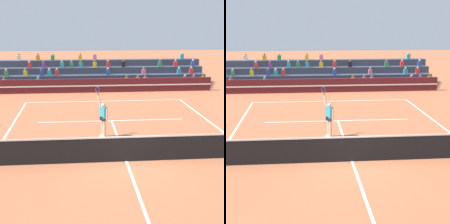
{
  "view_description": "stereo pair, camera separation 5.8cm",
  "coord_description": "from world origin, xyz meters",
  "views": [
    {
      "loc": [
        -1.93,
        -14.13,
        5.5
      ],
      "look_at": [
        -0.2,
        4.01,
        1.1
      ],
      "focal_mm": 60.0,
      "sensor_mm": 36.0,
      "label": 1
    },
    {
      "loc": [
        -1.87,
        -14.14,
        5.5
      ],
      "look_at": [
        -0.2,
        4.01,
        1.1
      ],
      "focal_mm": 60.0,
      "sensor_mm": 36.0,
      "label": 2
    }
  ],
  "objects": [
    {
      "name": "ground_plane",
      "position": [
        0.0,
        0.0,
        0.0
      ],
      "size": [
        120.0,
        120.0,
        0.0
      ],
      "primitive_type": "plane",
      "color": "#AD603D"
    },
    {
      "name": "court_lines",
      "position": [
        0.0,
        0.0,
        0.0
      ],
      "size": [
        11.1,
        23.9,
        0.01
      ],
      "color": "white",
      "rests_on": "ground"
    },
    {
      "name": "tennis_net",
      "position": [
        0.0,
        0.0,
        0.54
      ],
      "size": [
        12.0,
        0.1,
        1.1
      ],
      "color": "#2D6B38",
      "rests_on": "ground"
    },
    {
      "name": "sponsor_banner_wall",
      "position": [
        0.0,
        15.41,
        0.55
      ],
      "size": [
        18.0,
        0.26,
        1.1
      ],
      "color": "#51191E",
      "rests_on": "ground"
    },
    {
      "name": "bleacher_stand",
      "position": [
        -0.0,
        18.58,
        0.84
      ],
      "size": [
        18.38,
        3.8,
        2.83
      ],
      "color": "#383D4C",
      "rests_on": "ground"
    },
    {
      "name": "tennis_player",
      "position": [
        -0.69,
        3.37,
        0.99
      ],
      "size": [
        0.58,
        0.75,
        2.5
      ],
      "color": "beige",
      "rests_on": "ground"
    },
    {
      "name": "tennis_ball",
      "position": [
        3.09,
        1.61,
        0.03
      ],
      "size": [
        0.07,
        0.07,
        0.07
      ],
      "primitive_type": "sphere",
      "color": "#C6DB33",
      "rests_on": "ground"
    }
  ]
}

